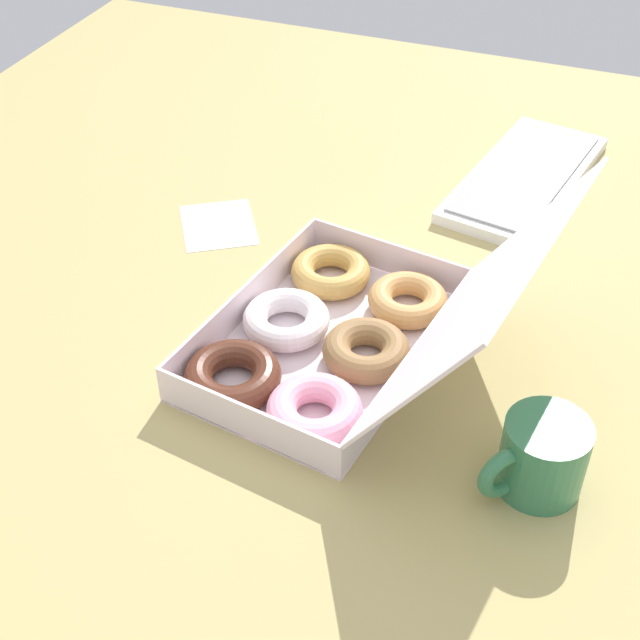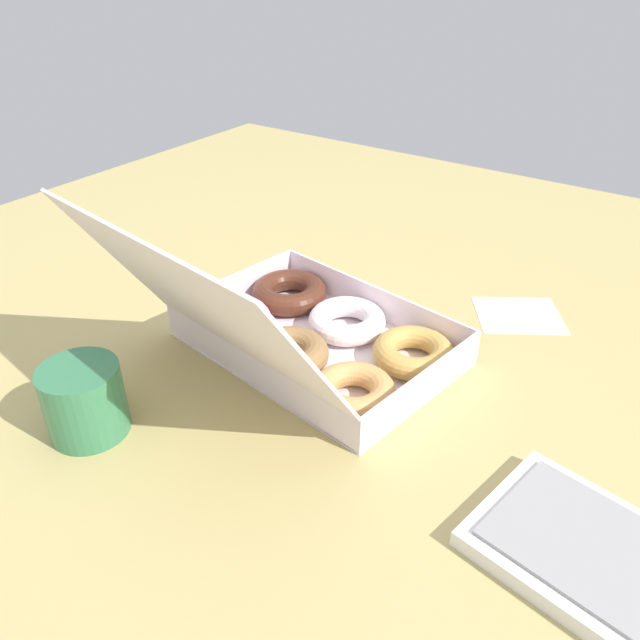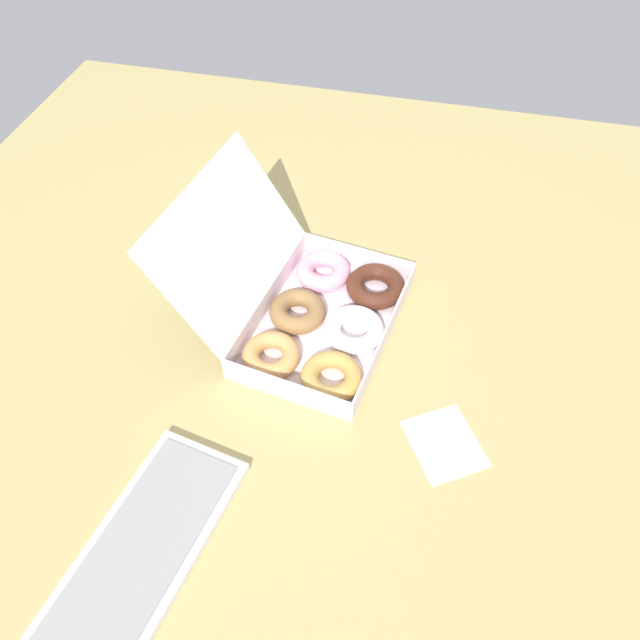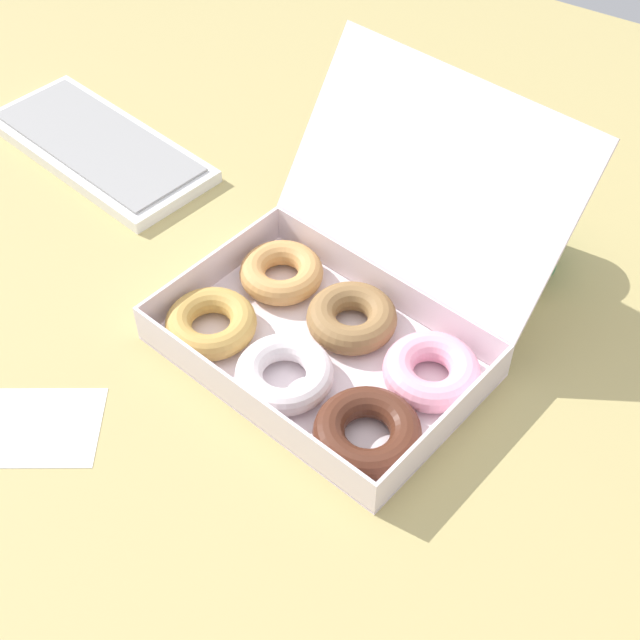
% 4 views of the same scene
% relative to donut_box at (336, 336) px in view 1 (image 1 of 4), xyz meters
% --- Properties ---
extents(ground_plane, '(1.80, 1.80, 0.02)m').
position_rel_donut_box_xyz_m(ground_plane, '(-0.05, 0.02, -0.04)').
color(ground_plane, tan).
extents(donut_box, '(0.41, 0.42, 0.25)m').
position_rel_donut_box_xyz_m(donut_box, '(0.00, 0.00, 0.00)').
color(donut_box, white).
rests_on(donut_box, ground_plane).
extents(keyboard, '(0.38, 0.21, 0.02)m').
position_rel_donut_box_xyz_m(keyboard, '(-0.49, 0.14, -0.02)').
color(keyboard, white).
rests_on(keyboard, ground_plane).
extents(coffee_mug, '(0.11, 0.10, 0.09)m').
position_rel_donut_box_xyz_m(coffee_mug, '(0.12, 0.27, 0.01)').
color(coffee_mug, '#357A51').
rests_on(coffee_mug, ground_plane).
extents(paper_napkin, '(0.16, 0.15, 0.00)m').
position_rel_donut_box_xyz_m(paper_napkin, '(-0.21, -0.26, -0.03)').
color(paper_napkin, white).
rests_on(paper_napkin, ground_plane).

